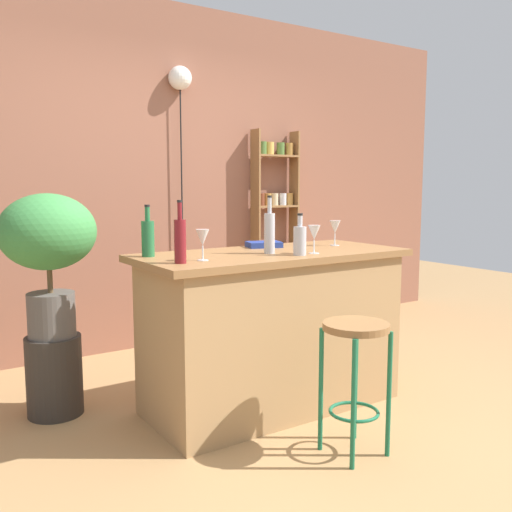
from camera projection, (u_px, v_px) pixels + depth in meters
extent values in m
plane|color=#A37A4C|center=(302.00, 422.00, 3.17)|extent=(12.00, 12.00, 0.00)
cube|color=#8C5642|center=(158.00, 177.00, 4.60)|extent=(6.40, 0.10, 2.80)
cube|color=#A87F51|center=(272.00, 333.00, 3.36)|extent=(1.48, 0.67, 0.90)
cube|color=olive|center=(272.00, 255.00, 3.30)|extent=(1.61, 0.72, 0.04)
cylinder|color=#196642|center=(353.00, 405.00, 2.60)|extent=(0.02, 0.02, 0.63)
cylinder|color=#196642|center=(389.00, 394.00, 2.73)|extent=(0.02, 0.02, 0.63)
cylinder|color=#196642|center=(321.00, 389.00, 2.80)|extent=(0.02, 0.02, 0.63)
cylinder|color=#196642|center=(355.00, 381.00, 2.93)|extent=(0.02, 0.02, 0.63)
torus|color=#196642|center=(354.00, 412.00, 2.78)|extent=(0.25, 0.25, 0.02)
cylinder|color=olive|center=(356.00, 326.00, 2.72)|extent=(0.33, 0.33, 0.03)
cube|color=olive|center=(256.00, 232.00, 5.03)|extent=(0.02, 0.14, 1.83)
cube|color=olive|center=(294.00, 230.00, 5.26)|extent=(0.02, 0.14, 1.83)
cube|color=olive|center=(275.00, 304.00, 5.23)|extent=(0.42, 0.14, 0.02)
cylinder|color=beige|center=(263.00, 301.00, 5.14)|extent=(0.05, 0.05, 0.08)
cylinder|color=silver|center=(275.00, 299.00, 5.23)|extent=(0.05, 0.05, 0.08)
cylinder|color=#994C23|center=(286.00, 297.00, 5.30)|extent=(0.05, 0.05, 0.08)
cube|color=olive|center=(275.00, 256.00, 5.17)|extent=(0.42, 0.14, 0.02)
cylinder|color=#4C7033|center=(262.00, 251.00, 5.10)|extent=(0.07, 0.07, 0.08)
cylinder|color=beige|center=(275.00, 250.00, 5.17)|extent=(0.07, 0.07, 0.08)
cylinder|color=#AD7A38|center=(287.00, 250.00, 5.24)|extent=(0.07, 0.07, 0.08)
cube|color=olive|center=(275.00, 206.00, 5.12)|extent=(0.42, 0.14, 0.02)
cylinder|color=brown|center=(261.00, 200.00, 5.02)|extent=(0.07, 0.07, 0.11)
cylinder|color=#AD7A38|center=(268.00, 199.00, 5.07)|extent=(0.07, 0.07, 0.11)
cylinder|color=beige|center=(275.00, 199.00, 5.10)|extent=(0.07, 0.07, 0.11)
cylinder|color=silver|center=(283.00, 199.00, 5.14)|extent=(0.07, 0.07, 0.11)
cylinder|color=#AD7A38|center=(290.00, 199.00, 5.20)|extent=(0.07, 0.07, 0.11)
cube|color=olive|center=(276.00, 156.00, 5.06)|extent=(0.42, 0.14, 0.02)
cylinder|color=#4C7033|center=(263.00, 148.00, 4.96)|extent=(0.07, 0.07, 0.11)
cylinder|color=gold|center=(270.00, 148.00, 5.02)|extent=(0.07, 0.07, 0.11)
cylinder|color=#4C7033|center=(281.00, 149.00, 5.09)|extent=(0.07, 0.07, 0.11)
cylinder|color=#AD7A38|center=(289.00, 149.00, 5.13)|extent=(0.07, 0.07, 0.11)
cylinder|color=#2D2823|center=(54.00, 375.00, 3.25)|extent=(0.32, 0.32, 0.47)
cylinder|color=#514C47|center=(52.00, 315.00, 3.20)|extent=(0.27, 0.27, 0.26)
cylinder|color=brown|center=(50.00, 279.00, 3.18)|extent=(0.03, 0.03, 0.16)
ellipsoid|color=#387F3D|center=(48.00, 232.00, 3.14)|extent=(0.54, 0.49, 0.43)
cylinder|color=maroon|center=(180.00, 242.00, 2.80)|extent=(0.06, 0.06, 0.22)
cylinder|color=maroon|center=(180.00, 211.00, 2.78)|extent=(0.02, 0.02, 0.09)
cylinder|color=black|center=(179.00, 201.00, 2.77)|extent=(0.03, 0.03, 0.01)
cylinder|color=#B2B2B7|center=(300.00, 241.00, 3.13)|extent=(0.07, 0.07, 0.16)
cylinder|color=#B2B2B7|center=(300.00, 221.00, 3.11)|extent=(0.03, 0.03, 0.06)
cylinder|color=black|center=(300.00, 214.00, 3.11)|extent=(0.03, 0.03, 0.01)
cylinder|color=#B2B2B7|center=(269.00, 233.00, 3.20)|extent=(0.06, 0.06, 0.23)
cylinder|color=#B2B2B7|center=(270.00, 205.00, 3.18)|extent=(0.02, 0.02, 0.09)
cylinder|color=black|center=(270.00, 196.00, 3.17)|extent=(0.03, 0.03, 0.01)
cylinder|color=#236638|center=(148.00, 239.00, 3.06)|extent=(0.07, 0.07, 0.20)
cylinder|color=#236638|center=(147.00, 214.00, 3.05)|extent=(0.03, 0.03, 0.08)
cylinder|color=black|center=(147.00, 206.00, 3.04)|extent=(0.03, 0.03, 0.01)
cylinder|color=silver|center=(203.00, 260.00, 2.91)|extent=(0.06, 0.06, 0.00)
cylinder|color=silver|center=(203.00, 253.00, 2.91)|extent=(0.01, 0.01, 0.08)
cone|color=silver|center=(203.00, 237.00, 2.90)|extent=(0.07, 0.07, 0.08)
cylinder|color=silver|center=(314.00, 253.00, 3.21)|extent=(0.06, 0.06, 0.00)
cylinder|color=silver|center=(314.00, 246.00, 3.20)|extent=(0.01, 0.01, 0.08)
cone|color=silver|center=(314.00, 233.00, 3.19)|extent=(0.07, 0.07, 0.08)
cylinder|color=silver|center=(335.00, 245.00, 3.64)|extent=(0.06, 0.06, 0.00)
cylinder|color=silver|center=(335.00, 239.00, 3.63)|extent=(0.01, 0.01, 0.08)
cone|color=silver|center=(335.00, 227.00, 3.62)|extent=(0.07, 0.07, 0.08)
cube|color=navy|center=(264.00, 244.00, 3.54)|extent=(0.24, 0.20, 0.03)
cylinder|color=black|center=(182.00, 214.00, 4.64)|extent=(0.01, 0.01, 2.19)
sphere|color=white|center=(180.00, 78.00, 4.50)|extent=(0.19, 0.19, 0.19)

